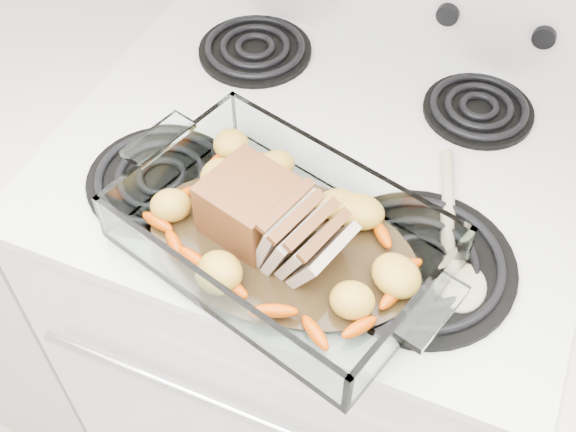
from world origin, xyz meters
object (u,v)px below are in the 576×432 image
at_px(baking_dish, 282,241).
at_px(pork_roast, 262,221).
at_px(counter_left, 38,213).
at_px(electric_range, 317,309).

xyz_separation_m(baking_dish, pork_roast, (-0.03, -0.00, 0.03)).
distance_m(counter_left, baking_dish, 0.87).
relative_size(baking_dish, pork_roast, 2.06).
height_order(counter_left, pork_roast, pork_roast).
relative_size(counter_left, pork_roast, 4.84).
bearing_deg(electric_range, counter_left, -179.90).
distance_m(electric_range, baking_dish, 0.53).
bearing_deg(pork_roast, electric_range, 96.24).
relative_size(electric_range, baking_dish, 2.81).
height_order(baking_dish, pork_roast, pork_roast).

